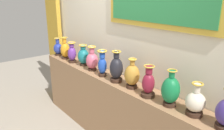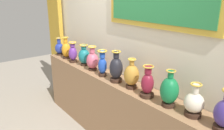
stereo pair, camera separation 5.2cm
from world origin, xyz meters
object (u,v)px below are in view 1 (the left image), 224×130
at_px(vase_ochre, 132,75).
at_px(vase_burgundy, 148,84).
at_px(vase_teal, 83,56).
at_px(vase_rose, 92,60).
at_px(vase_violet, 72,53).
at_px(vase_sapphire, 102,64).
at_px(vase_emerald, 171,90).
at_px(vase_onyx, 116,68).
at_px(vase_ivory, 195,102).
at_px(vase_cobalt, 58,48).
at_px(vase_amber, 65,50).

xyz_separation_m(vase_ochre, vase_burgundy, (0.29, -0.03, -0.01)).
relative_size(vase_teal, vase_rose, 0.92).
height_order(vase_violet, vase_sapphire, vase_sapphire).
height_order(vase_burgundy, vase_emerald, vase_emerald).
bearing_deg(vase_violet, vase_teal, 11.39).
bearing_deg(vase_burgundy, vase_violet, -179.72).
relative_size(vase_sapphire, vase_onyx, 0.89).
bearing_deg(vase_ivory, vase_burgundy, -175.43).
bearing_deg(vase_rose, vase_cobalt, -179.62).
bearing_deg(vase_burgundy, vase_cobalt, 179.59).
xyz_separation_m(vase_amber, vase_onyx, (1.40, 0.00, 0.02)).
bearing_deg(vase_cobalt, vase_sapphire, -0.93).
relative_size(vase_cobalt, vase_burgundy, 0.90).
bearing_deg(vase_burgundy, vase_ochre, 174.60).
bearing_deg(vase_ochre, vase_ivory, 1.15).
distance_m(vase_violet, vase_onyx, 1.12).
bearing_deg(vase_cobalt, vase_ivory, 0.57).
height_order(vase_teal, vase_emerald, vase_emerald).
height_order(vase_sapphire, vase_burgundy, vase_sapphire).
xyz_separation_m(vase_burgundy, vase_ivory, (0.55, 0.04, -0.02)).
distance_m(vase_violet, vase_emerald, 1.97).
relative_size(vase_violet, vase_ivory, 1.06).
bearing_deg(vase_violet, vase_rose, 3.30).
bearing_deg(vase_cobalt, vase_emerald, -0.10).
xyz_separation_m(vase_cobalt, vase_onyx, (1.69, -0.01, 0.05)).
xyz_separation_m(vase_cobalt, vase_violet, (0.57, -0.02, 0.03)).
height_order(vase_cobalt, vase_ochre, vase_ochre).
distance_m(vase_emerald, vase_ivory, 0.27).
xyz_separation_m(vase_amber, vase_teal, (0.55, 0.04, -0.00)).
bearing_deg(vase_sapphire, vase_amber, 179.15).
distance_m(vase_onyx, vase_ivory, 1.11).
height_order(vase_cobalt, vase_onyx, vase_onyx).
bearing_deg(vase_sapphire, vase_burgundy, 0.47).
relative_size(vase_cobalt, vase_ochre, 0.88).
distance_m(vase_amber, vase_teal, 0.55).
relative_size(vase_burgundy, vase_ivory, 1.11).
relative_size(vase_ochre, vase_ivory, 1.14).
bearing_deg(vase_teal, vase_sapphire, -5.24).
relative_size(vase_teal, vase_ochre, 0.91).
bearing_deg(vase_onyx, vase_rose, 178.72).
height_order(vase_amber, vase_ochre, vase_amber).
xyz_separation_m(vase_ochre, vase_emerald, (0.57, -0.02, 0.01)).
bearing_deg(vase_cobalt, vase_ochre, 0.32).
distance_m(vase_violet, vase_ivory, 2.23).
bearing_deg(vase_rose, vase_violet, -176.70).
distance_m(vase_ochre, vase_ivory, 0.84).
distance_m(vase_cobalt, vase_sapphire, 1.41).
bearing_deg(vase_ivory, vase_cobalt, -179.43).
bearing_deg(vase_sapphire, vase_cobalt, 179.07).
relative_size(vase_violet, vase_burgundy, 0.95).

